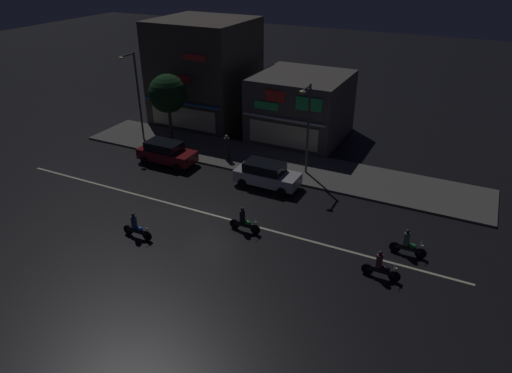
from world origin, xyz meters
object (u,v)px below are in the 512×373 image
object	(u,v)px
motorcycle_following	(244,221)
motorcycle_opposite_lane	(408,244)
parked_car_near_kerb	(267,174)
traffic_cone	(258,176)
parked_car_trailing	(166,152)
streetlamp_west	(136,90)
motorcycle_trailing_far	(136,227)
pedestrian_on_sidewalk	(227,148)
streetlamp_mid	(307,122)
motorcycle_lead	(380,267)

from	to	relation	value
motorcycle_following	motorcycle_opposite_lane	distance (m)	8.80
parked_car_near_kerb	traffic_cone	world-z (taller)	parked_car_near_kerb
parked_car_near_kerb	parked_car_trailing	world-z (taller)	same
streetlamp_west	parked_car_near_kerb	size ratio (longest dim) A/B	1.64
motorcycle_following	traffic_cone	xyz separation A→B (m)	(-2.11, 6.09, -0.36)
parked_car_trailing	motorcycle_trailing_far	distance (m)	9.77
parked_car_near_kerb	traffic_cone	bearing A→B (deg)	-31.56
parked_car_near_kerb	motorcycle_following	bearing A→B (deg)	102.30
motorcycle_following	motorcycle_trailing_far	size ratio (longest dim) A/B	1.00
motorcycle_opposite_lane	motorcycle_trailing_far	distance (m)	14.51
parked_car_trailing	traffic_cone	xyz separation A→B (m)	(7.23, 0.52, -0.59)
pedestrian_on_sidewalk	parked_car_near_kerb	bearing A→B (deg)	-22.50
streetlamp_west	parked_car_near_kerb	xyz separation A→B (m)	(12.54, -2.65, -3.43)
streetlamp_mid	parked_car_trailing	size ratio (longest dim) A/B	1.47
motorcycle_lead	motorcycle_following	world-z (taller)	same
motorcycle_lead	motorcycle_following	size ratio (longest dim) A/B	1.00
parked_car_near_kerb	motorcycle_lead	xyz separation A→B (m)	(9.01, -6.27, -0.24)
streetlamp_west	motorcycle_following	xyz separation A→B (m)	(13.75, -8.19, -3.67)
streetlamp_mid	pedestrian_on_sidewalk	xyz separation A→B (m)	(-6.09, -0.25, -2.91)
streetlamp_mid	parked_car_trailing	world-z (taller)	streetlamp_mid
motorcycle_lead	motorcycle_trailing_far	world-z (taller)	same
motorcycle_lead	traffic_cone	distance (m)	12.04
streetlamp_west	motorcycle_trailing_far	size ratio (longest dim) A/B	3.71
pedestrian_on_sidewalk	motorcycle_opposite_lane	size ratio (longest dim) A/B	0.99
streetlamp_mid	motorcycle_following	size ratio (longest dim) A/B	3.32
streetlamp_mid	motorcycle_opposite_lane	xyz separation A→B (m)	(8.14, -6.46, -3.28)
motorcycle_trailing_far	traffic_cone	xyz separation A→B (m)	(2.90, 9.27, -0.36)
motorcycle_lead	motorcycle_opposite_lane	bearing A→B (deg)	-104.33
streetlamp_mid	parked_car_near_kerb	distance (m)	4.39
streetlamp_mid	parked_car_near_kerb	xyz separation A→B (m)	(-1.69, -2.68, -3.04)
streetlamp_west	parked_car_trailing	xyz separation A→B (m)	(4.41, -2.61, -3.43)
motorcycle_following	motorcycle_opposite_lane	world-z (taller)	same
parked_car_near_kerb	parked_car_trailing	bearing A→B (deg)	-0.25
streetlamp_west	traffic_cone	world-z (taller)	streetlamp_west
pedestrian_on_sidewalk	motorcycle_trailing_far	xyz separation A→B (m)	(0.59, -11.15, -0.37)
parked_car_trailing	motorcycle_following	bearing A→B (deg)	149.17
motorcycle_lead	parked_car_trailing	bearing A→B (deg)	-16.13
streetlamp_west	motorcycle_following	size ratio (longest dim) A/B	3.71
traffic_cone	motorcycle_trailing_far	bearing A→B (deg)	-107.39
parked_car_trailing	motorcycle_trailing_far	bearing A→B (deg)	116.31
pedestrian_on_sidewalk	parked_car_trailing	size ratio (longest dim) A/B	0.44
parked_car_near_kerb	motorcycle_following	size ratio (longest dim) A/B	2.26
motorcycle_opposite_lane	motorcycle_trailing_far	bearing A→B (deg)	-163.09
streetlamp_west	traffic_cone	distance (m)	12.50
parked_car_near_kerb	motorcycle_following	distance (m)	5.68
streetlamp_mid	motorcycle_lead	bearing A→B (deg)	-50.74
streetlamp_west	pedestrian_on_sidewalk	distance (m)	8.79
pedestrian_on_sidewalk	traffic_cone	world-z (taller)	pedestrian_on_sidewalk
parked_car_trailing	traffic_cone	bearing A→B (deg)	-175.90
pedestrian_on_sidewalk	motorcycle_trailing_far	world-z (taller)	pedestrian_on_sidewalk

